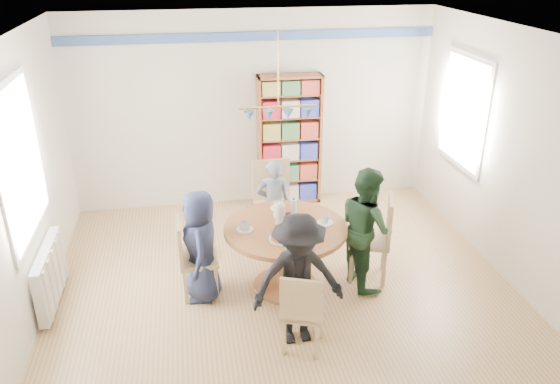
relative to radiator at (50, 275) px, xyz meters
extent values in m
plane|color=tan|center=(2.42, -0.30, -0.35)|extent=(5.00, 5.00, 0.00)
plane|color=white|center=(2.42, -0.30, 2.35)|extent=(5.00, 5.00, 0.00)
plane|color=beige|center=(2.42, 2.20, 1.00)|extent=(5.00, 0.00, 5.00)
plane|color=beige|center=(2.42, -2.80, 1.00)|extent=(5.00, 0.00, 5.00)
plane|color=beige|center=(-0.08, -0.30, 1.00)|extent=(0.00, 5.00, 5.00)
plane|color=beige|center=(4.92, -0.30, 1.00)|extent=(0.00, 5.00, 5.00)
cube|color=#2F4A83|center=(2.42, 2.18, 2.00)|extent=(5.00, 0.02, 0.12)
cube|color=white|center=(-0.07, 0.00, 1.25)|extent=(0.03, 1.32, 1.52)
cube|color=white|center=(-0.05, 0.00, 1.25)|extent=(0.01, 1.20, 1.40)
cube|color=white|center=(4.90, 1.00, 1.20)|extent=(0.03, 1.12, 1.42)
cube|color=white|center=(4.88, 1.00, 1.20)|extent=(0.01, 1.00, 1.30)
cylinder|color=gold|center=(2.42, 0.20, 1.98)|extent=(0.01, 0.01, 0.75)
cylinder|color=gold|center=(2.42, 0.20, 1.60)|extent=(0.80, 0.02, 0.02)
cone|color=#3B64A6|center=(2.12, 0.20, 1.52)|extent=(0.11, 0.11, 0.10)
cone|color=#3B64A6|center=(2.32, 0.20, 1.52)|extent=(0.11, 0.11, 0.10)
cone|color=#3B64A6|center=(2.52, 0.20, 1.52)|extent=(0.11, 0.11, 0.10)
cone|color=#3B64A6|center=(2.72, 0.20, 1.52)|extent=(0.11, 0.11, 0.10)
cube|color=silver|center=(0.00, 0.00, 0.00)|extent=(0.10, 1.00, 0.60)
cube|color=silver|center=(0.06, -0.40, 0.00)|extent=(0.02, 0.06, 0.56)
cube|color=silver|center=(0.06, -0.20, 0.00)|extent=(0.02, 0.06, 0.56)
cube|color=silver|center=(0.06, 0.00, 0.00)|extent=(0.02, 0.06, 0.56)
cube|color=silver|center=(0.06, 0.20, 0.00)|extent=(0.02, 0.06, 0.56)
cube|color=silver|center=(0.06, 0.40, 0.00)|extent=(0.02, 0.06, 0.56)
cylinder|color=brown|center=(2.44, -0.12, 0.37)|extent=(1.30, 1.30, 0.05)
cylinder|color=brown|center=(2.44, -0.12, 0.00)|extent=(0.16, 0.16, 0.70)
cylinder|color=brown|center=(2.44, -0.12, -0.33)|extent=(0.70, 0.70, 0.04)
cube|color=tan|center=(1.51, -0.08, 0.07)|extent=(0.41, 0.41, 0.05)
cube|color=tan|center=(1.34, -0.09, 0.30)|extent=(0.05, 0.39, 0.47)
cube|color=tan|center=(1.68, -0.24, -0.15)|extent=(0.04, 0.04, 0.40)
cube|color=tan|center=(1.67, 0.08, -0.15)|extent=(0.04, 0.04, 0.40)
cube|color=tan|center=(1.36, -0.25, -0.15)|extent=(0.04, 0.04, 0.40)
cube|color=tan|center=(1.35, 0.07, -0.15)|extent=(0.04, 0.04, 0.40)
cube|color=tan|center=(3.39, -0.07, 0.12)|extent=(0.56, 0.56, 0.05)
cube|color=tan|center=(3.58, -0.14, 0.38)|extent=(0.18, 0.43, 0.52)
cube|color=tan|center=(3.28, 0.16, -0.13)|extent=(0.05, 0.05, 0.45)
cube|color=tan|center=(3.16, -0.18, -0.13)|extent=(0.05, 0.05, 0.45)
cube|color=tan|center=(3.62, 0.04, -0.13)|extent=(0.05, 0.05, 0.45)
cube|color=tan|center=(3.50, -0.30, -0.13)|extent=(0.05, 0.05, 0.45)
cube|color=tan|center=(2.48, 0.86, 0.15)|extent=(0.48, 0.48, 0.06)
cube|color=tan|center=(2.47, 1.07, 0.42)|extent=(0.46, 0.06, 0.55)
cube|color=tan|center=(2.30, 0.66, -0.11)|extent=(0.05, 0.05, 0.47)
cube|color=tan|center=(2.68, 0.68, -0.11)|extent=(0.05, 0.05, 0.47)
cube|color=tan|center=(2.29, 1.04, -0.11)|extent=(0.05, 0.05, 0.47)
cube|color=tan|center=(2.66, 1.05, -0.11)|extent=(0.05, 0.05, 0.47)
cube|color=tan|center=(2.42, -1.10, 0.05)|extent=(0.48, 0.48, 0.04)
cube|color=tan|center=(2.36, -1.26, 0.27)|extent=(0.36, 0.16, 0.44)
cube|color=tan|center=(2.61, -1.02, -0.16)|extent=(0.05, 0.05, 0.38)
cube|color=tan|center=(2.33, -0.91, -0.16)|extent=(0.05, 0.05, 0.38)
cube|color=tan|center=(2.51, -1.30, -0.16)|extent=(0.05, 0.05, 0.38)
cube|color=tan|center=(2.23, -1.19, -0.16)|extent=(0.05, 0.05, 0.38)
imported|color=#1B203B|center=(1.54, -0.13, 0.26)|extent=(0.40, 0.61, 1.22)
imported|color=black|center=(3.30, -0.17, 0.33)|extent=(0.62, 0.74, 1.36)
imported|color=gray|center=(2.46, 0.78, 0.23)|extent=(0.45, 0.32, 1.15)
imported|color=black|center=(2.39, -0.99, 0.31)|extent=(0.87, 0.53, 1.32)
cube|color=brown|center=(2.47, 2.04, 0.58)|extent=(0.04, 0.27, 1.86)
cube|color=brown|center=(3.32, 2.04, 0.58)|extent=(0.04, 0.27, 1.86)
cube|color=brown|center=(2.89, 2.04, 1.49)|extent=(0.89, 0.27, 0.04)
cube|color=brown|center=(2.89, 2.04, -0.32)|extent=(0.89, 0.27, 0.05)
cube|color=brown|center=(2.89, 2.16, 0.58)|extent=(0.89, 0.02, 1.86)
cube|color=brown|center=(2.89, 2.04, 0.00)|extent=(0.83, 0.25, 0.02)
cube|color=brown|center=(2.89, 2.04, 0.31)|extent=(0.83, 0.25, 0.02)
cube|color=brown|center=(2.89, 2.04, 0.62)|extent=(0.83, 0.25, 0.02)
cube|color=brown|center=(2.89, 2.04, 0.93)|extent=(0.83, 0.25, 0.02)
cube|color=brown|center=(2.89, 2.04, 1.24)|extent=(0.83, 0.25, 0.02)
cube|color=maroon|center=(2.63, 2.02, -0.18)|extent=(0.24, 0.19, 0.23)
cube|color=silver|center=(2.89, 2.02, -0.18)|extent=(0.24, 0.19, 0.23)
cube|color=#283293|center=(3.16, 2.02, -0.18)|extent=(0.24, 0.19, 0.23)
cube|color=#AA9844|center=(2.63, 2.02, 0.13)|extent=(0.24, 0.19, 0.23)
cube|color=#3B6B3E|center=(2.89, 2.02, 0.13)|extent=(0.24, 0.19, 0.23)
cube|color=#9B352A|center=(3.16, 2.02, 0.13)|extent=(0.24, 0.19, 0.23)
cube|color=maroon|center=(2.63, 2.02, 0.44)|extent=(0.24, 0.19, 0.23)
cube|color=silver|center=(2.89, 2.02, 0.44)|extent=(0.24, 0.19, 0.23)
cube|color=#283293|center=(3.16, 2.02, 0.44)|extent=(0.24, 0.19, 0.23)
cube|color=#AA9844|center=(2.63, 2.02, 0.75)|extent=(0.24, 0.19, 0.23)
cube|color=#3B6B3E|center=(2.89, 2.02, 0.75)|extent=(0.24, 0.19, 0.23)
cube|color=#9B352A|center=(3.16, 2.02, 0.75)|extent=(0.24, 0.19, 0.23)
cube|color=maroon|center=(2.63, 2.02, 1.06)|extent=(0.24, 0.19, 0.23)
cube|color=silver|center=(2.89, 2.02, 1.06)|extent=(0.24, 0.19, 0.23)
cube|color=#283293|center=(3.16, 2.02, 1.06)|extent=(0.24, 0.19, 0.23)
cube|color=#AA9844|center=(2.63, 2.02, 1.35)|extent=(0.24, 0.19, 0.19)
cube|color=#3B6B3E|center=(2.89, 2.02, 1.35)|extent=(0.24, 0.19, 0.19)
cube|color=#9B352A|center=(3.16, 2.02, 1.35)|extent=(0.24, 0.19, 0.19)
cylinder|color=white|center=(2.39, -0.05, 0.51)|extent=(0.11, 0.11, 0.21)
sphere|color=white|center=(2.39, -0.05, 0.61)|extent=(0.08, 0.08, 0.08)
cylinder|color=silver|center=(2.54, -0.01, 0.52)|extent=(0.06, 0.06, 0.25)
cylinder|color=#3B64A6|center=(2.54, -0.01, 0.66)|extent=(0.03, 0.03, 0.03)
cylinder|color=white|center=(2.48, 0.13, 0.41)|extent=(0.27, 0.27, 0.01)
cylinder|color=brown|center=(2.48, 0.13, 0.45)|extent=(0.21, 0.21, 0.08)
cylinder|color=white|center=(2.35, -0.39, 0.41)|extent=(0.27, 0.27, 0.01)
cylinder|color=brown|center=(2.35, -0.39, 0.45)|extent=(0.21, 0.21, 0.08)
cylinder|color=white|center=(2.01, -0.12, 0.40)|extent=(0.18, 0.18, 0.01)
imported|color=white|center=(2.01, -0.12, 0.44)|extent=(0.11, 0.11, 0.09)
cylinder|color=white|center=(2.86, -0.12, 0.40)|extent=(0.18, 0.18, 0.01)
imported|color=white|center=(2.86, -0.12, 0.44)|extent=(0.09, 0.09, 0.08)
cylinder|color=white|center=(2.44, 0.31, 0.40)|extent=(0.18, 0.18, 0.01)
imported|color=white|center=(2.44, 0.31, 0.44)|extent=(0.11, 0.11, 0.09)
cylinder|color=white|center=(2.44, -0.55, 0.40)|extent=(0.18, 0.18, 0.01)
imported|color=white|center=(2.44, -0.55, 0.44)|extent=(0.09, 0.09, 0.08)
camera|label=1|loc=(1.50, -5.08, 3.10)|focal=35.00mm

